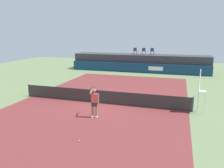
# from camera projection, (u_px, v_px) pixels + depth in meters

# --- Properties ---
(ground_plane) EXTENTS (48.00, 48.00, 0.00)m
(ground_plane) POSITION_uv_depth(u_px,v_px,m) (114.00, 93.00, 18.82)
(ground_plane) COLOR #6B7F51
(court_inner) EXTENTS (12.00, 22.00, 0.00)m
(court_inner) POSITION_uv_depth(u_px,v_px,m) (102.00, 103.00, 16.03)
(court_inner) COLOR maroon
(court_inner) RESTS_ON ground
(sponsor_wall) EXTENTS (18.00, 0.22, 1.20)m
(sponsor_wall) POSITION_uv_depth(u_px,v_px,m) (137.00, 68.00, 28.47)
(sponsor_wall) COLOR navy
(sponsor_wall) RESTS_ON ground
(spectator_platform) EXTENTS (18.00, 2.80, 2.20)m
(spectator_platform) POSITION_uv_depth(u_px,v_px,m) (140.00, 62.00, 30.04)
(spectator_platform) COLOR #38383D
(spectator_platform) RESTS_ON ground
(spectator_chair_far_left) EXTENTS (0.45, 0.45, 0.89)m
(spectator_chair_far_left) POSITION_uv_depth(u_px,v_px,m) (135.00, 51.00, 29.84)
(spectator_chair_far_left) COLOR #2D3D56
(spectator_chair_far_left) RESTS_ON spectator_platform
(spectator_chair_left) EXTENTS (0.48, 0.48, 0.89)m
(spectator_chair_left) POSITION_uv_depth(u_px,v_px,m) (144.00, 51.00, 29.49)
(spectator_chair_left) COLOR #2D3D56
(spectator_chair_left) RESTS_ON spectator_platform
(spectator_chair_center) EXTENTS (0.48, 0.48, 0.89)m
(spectator_chair_center) POSITION_uv_depth(u_px,v_px,m) (152.00, 51.00, 29.32)
(spectator_chair_center) COLOR #2D3D56
(spectator_chair_center) RESTS_ON spectator_platform
(umpire_chair) EXTENTS (0.50, 0.50, 2.76)m
(umpire_chair) POSITION_uv_depth(u_px,v_px,m) (201.00, 88.00, 13.79)
(umpire_chair) COLOR white
(umpire_chair) RESTS_ON ground
(tennis_net) EXTENTS (12.40, 0.02, 0.95)m
(tennis_net) POSITION_uv_depth(u_px,v_px,m) (102.00, 97.00, 15.92)
(tennis_net) COLOR #2D2D2D
(tennis_net) RESTS_ON ground
(net_post_near) EXTENTS (0.10, 0.10, 1.00)m
(net_post_near) POSITION_uv_depth(u_px,v_px,m) (29.00, 90.00, 17.70)
(net_post_near) COLOR #4C4C51
(net_post_near) RESTS_ON ground
(net_post_far) EXTENTS (0.10, 0.10, 1.00)m
(net_post_far) POSITION_uv_depth(u_px,v_px,m) (193.00, 104.00, 14.13)
(net_post_far) COLOR #4C4C51
(net_post_far) RESTS_ON ground
(tennis_player) EXTENTS (0.88, 1.11, 1.77)m
(tennis_player) POSITION_uv_depth(u_px,v_px,m) (94.00, 102.00, 13.11)
(tennis_player) COLOR white
(tennis_player) RESTS_ON court_inner
(tennis_ball) EXTENTS (0.07, 0.07, 0.07)m
(tennis_ball) POSITION_uv_depth(u_px,v_px,m) (79.00, 141.00, 10.30)
(tennis_ball) COLOR #D8EA33
(tennis_ball) RESTS_ON court_inner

